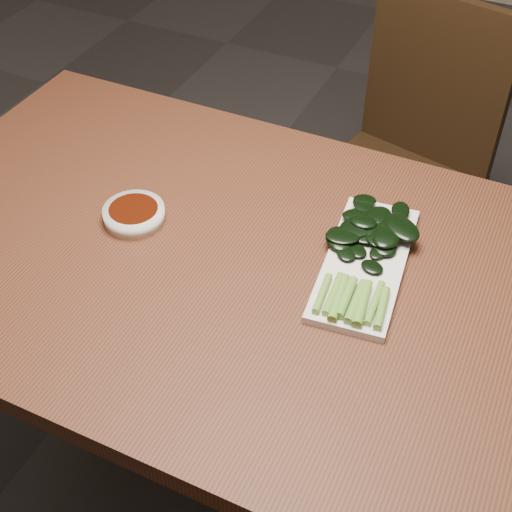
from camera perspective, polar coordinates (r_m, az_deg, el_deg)
The scene contains 6 objects.
ground at distance 1.80m, azimuth 0.34°, elevation -18.15°, with size 6.00×6.00×0.00m, color #2E2B2B.
table at distance 1.25m, azimuth 0.47°, elevation -3.12°, with size 1.40×0.80×0.75m.
chair_far at distance 1.92m, azimuth 11.88°, elevation 7.56°, with size 0.46×0.46×0.89m.
sauce_bowl at distance 1.29m, azimuth -9.73°, elevation 3.32°, with size 0.11×0.11×0.03m.
serving_plate at distance 1.20m, azimuth 8.71°, elevation -0.57°, with size 0.16×0.32×0.01m.
gai_lan at distance 1.21m, azimuth 9.02°, elevation 1.00°, with size 0.17×0.32×0.03m.
Camera 1 is at (0.36, -0.78, 1.58)m, focal length 50.00 mm.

